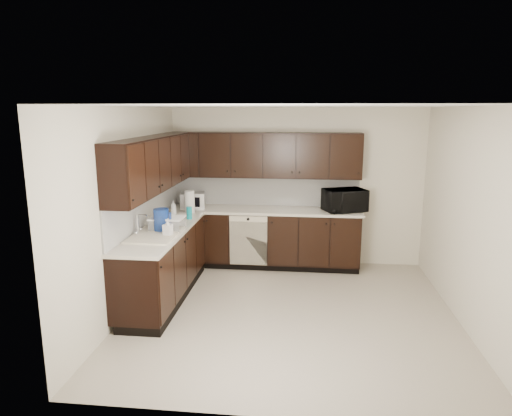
# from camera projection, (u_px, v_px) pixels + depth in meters

# --- Properties ---
(floor) EXTENTS (4.00, 4.00, 0.00)m
(floor) POSITION_uv_depth(u_px,v_px,m) (290.00, 312.00, 5.65)
(floor) COLOR #ADA28F
(floor) RESTS_ON ground
(ceiling) EXTENTS (4.00, 4.00, 0.00)m
(ceiling) POSITION_uv_depth(u_px,v_px,m) (294.00, 106.00, 5.12)
(ceiling) COLOR white
(ceiling) RESTS_ON wall_back
(wall_back) EXTENTS (4.00, 0.02, 2.50)m
(wall_back) POSITION_uv_depth(u_px,v_px,m) (296.00, 187.00, 7.33)
(wall_back) COLOR beige
(wall_back) RESTS_ON floor
(wall_left) EXTENTS (0.02, 4.00, 2.50)m
(wall_left) POSITION_uv_depth(u_px,v_px,m) (129.00, 210.00, 5.60)
(wall_left) COLOR beige
(wall_left) RESTS_ON floor
(wall_right) EXTENTS (0.02, 4.00, 2.50)m
(wall_right) POSITION_uv_depth(u_px,v_px,m) (468.00, 219.00, 5.17)
(wall_right) COLOR beige
(wall_right) RESTS_ON floor
(wall_front) EXTENTS (4.00, 0.02, 2.50)m
(wall_front) POSITION_uv_depth(u_px,v_px,m) (283.00, 273.00, 3.44)
(wall_front) COLOR beige
(wall_front) RESTS_ON floor
(lower_cabinets) EXTENTS (3.00, 2.80, 0.90)m
(lower_cabinets) POSITION_uv_depth(u_px,v_px,m) (225.00, 251.00, 6.75)
(lower_cabinets) COLOR black
(lower_cabinets) RESTS_ON floor
(countertop) EXTENTS (3.03, 2.83, 0.04)m
(countertop) POSITION_uv_depth(u_px,v_px,m) (225.00, 218.00, 6.64)
(countertop) COLOR beige
(countertop) RESTS_ON lower_cabinets
(backsplash) EXTENTS (3.00, 2.80, 0.48)m
(backsplash) POSITION_uv_depth(u_px,v_px,m) (213.00, 197.00, 6.81)
(backsplash) COLOR white
(backsplash) RESTS_ON countertop
(upper_cabinets) EXTENTS (3.00, 2.80, 0.70)m
(upper_cabinets) POSITION_uv_depth(u_px,v_px,m) (219.00, 159.00, 6.57)
(upper_cabinets) COLOR black
(upper_cabinets) RESTS_ON wall_back
(dishwasher) EXTENTS (0.58, 0.04, 0.78)m
(dishwasher) POSITION_uv_depth(u_px,v_px,m) (248.00, 237.00, 6.98)
(dishwasher) COLOR beige
(dishwasher) RESTS_ON lower_cabinets
(sink) EXTENTS (0.54, 0.82, 0.42)m
(sink) POSITION_uv_depth(u_px,v_px,m) (155.00, 240.00, 5.63)
(sink) COLOR beige
(sink) RESTS_ON countertop
(microwave) EXTENTS (0.72, 0.62, 0.34)m
(microwave) POSITION_uv_depth(u_px,v_px,m) (344.00, 200.00, 6.96)
(microwave) COLOR black
(microwave) RESTS_ON countertop
(soap_bottle_a) EXTENTS (0.12, 0.12, 0.22)m
(soap_bottle_a) POSITION_uv_depth(u_px,v_px,m) (168.00, 227.00, 5.58)
(soap_bottle_a) COLOR gray
(soap_bottle_a) RESTS_ON countertop
(soap_bottle_b) EXTENTS (0.10, 0.10, 0.21)m
(soap_bottle_b) POSITION_uv_depth(u_px,v_px,m) (173.00, 208.00, 6.72)
(soap_bottle_b) COLOR gray
(soap_bottle_b) RESTS_ON countertop
(toaster_oven) EXTENTS (0.42, 0.34, 0.24)m
(toaster_oven) POSITION_uv_depth(u_px,v_px,m) (193.00, 200.00, 7.23)
(toaster_oven) COLOR #AFAFB1
(toaster_oven) RESTS_ON countertop
(storage_bin) EXTENTS (0.41, 0.31, 0.16)m
(storage_bin) POSITION_uv_depth(u_px,v_px,m) (167.00, 224.00, 5.88)
(storage_bin) COLOR silver
(storage_bin) RESTS_ON countertop
(blue_pitcher) EXTENTS (0.22, 0.22, 0.30)m
(blue_pitcher) POSITION_uv_depth(u_px,v_px,m) (161.00, 220.00, 5.78)
(blue_pitcher) COLOR navy
(blue_pitcher) RESTS_ON countertop
(teal_tumbler) EXTENTS (0.10, 0.10, 0.18)m
(teal_tumbler) POSITION_uv_depth(u_px,v_px,m) (189.00, 213.00, 6.47)
(teal_tumbler) COLOR #0C7C89
(teal_tumbler) RESTS_ON countertop
(paper_towel_roll) EXTENTS (0.15, 0.15, 0.33)m
(paper_towel_roll) POSITION_uv_depth(u_px,v_px,m) (190.00, 202.00, 6.87)
(paper_towel_roll) COLOR silver
(paper_towel_roll) RESTS_ON countertop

